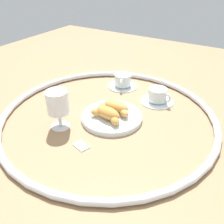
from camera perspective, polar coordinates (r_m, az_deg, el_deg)
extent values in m
plane|color=#997551|center=(0.92, -0.87, -1.38)|extent=(2.20, 2.20, 0.00)
torus|color=silver|center=(0.92, -0.87, -0.75)|extent=(0.80, 0.80, 0.02)
cylinder|color=silver|center=(0.91, 0.00, -1.19)|extent=(0.23, 0.23, 0.02)
torus|color=silver|center=(0.91, 0.00, -0.80)|extent=(0.23, 0.23, 0.01)
ellipsoid|color=#D6994C|center=(0.92, 0.93, 1.36)|extent=(0.10, 0.05, 0.04)
ellipsoid|color=#D6994C|center=(0.93, -1.73, 1.30)|extent=(0.05, 0.05, 0.03)
ellipsoid|color=#D6994C|center=(0.89, 2.81, -0.20)|extent=(0.05, 0.05, 0.03)
ellipsoid|color=#CC893D|center=(0.88, -0.97, -0.19)|extent=(0.11, 0.06, 0.04)
ellipsoid|color=#CC893D|center=(0.90, -3.59, -0.05)|extent=(0.05, 0.04, 0.03)
ellipsoid|color=#CC893D|center=(0.85, 0.65, -1.99)|extent=(0.05, 0.05, 0.03)
cylinder|color=silver|center=(1.15, 2.49, 6.13)|extent=(0.14, 0.14, 0.01)
cylinder|color=silver|center=(1.14, 2.53, 7.51)|extent=(0.08, 0.08, 0.05)
cylinder|color=#937A60|center=(1.13, 2.55, 8.52)|extent=(0.07, 0.07, 0.01)
torus|color=silver|center=(1.10, 2.18, 6.68)|extent=(0.02, 0.04, 0.04)
cylinder|color=silver|center=(1.04, 10.40, 2.57)|extent=(0.14, 0.14, 0.01)
cylinder|color=silver|center=(1.03, 10.56, 4.04)|extent=(0.08, 0.08, 0.05)
cylinder|color=brown|center=(1.02, 10.68, 5.14)|extent=(0.07, 0.07, 0.01)
torus|color=silver|center=(1.00, 12.56, 3.25)|extent=(0.04, 0.02, 0.04)
cylinder|color=white|center=(0.90, -11.83, -3.15)|extent=(0.07, 0.07, 0.01)
cylinder|color=white|center=(0.88, -12.04, -1.55)|extent=(0.01, 0.01, 0.05)
cylinder|color=white|center=(0.84, -12.55, 2.27)|extent=(0.08, 0.08, 0.08)
cylinder|color=#E0CC4C|center=(0.85, -12.49, 1.79)|extent=(0.07, 0.07, 0.06)
cube|color=white|center=(0.80, -7.17, -7.67)|extent=(0.06, 0.05, 0.01)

